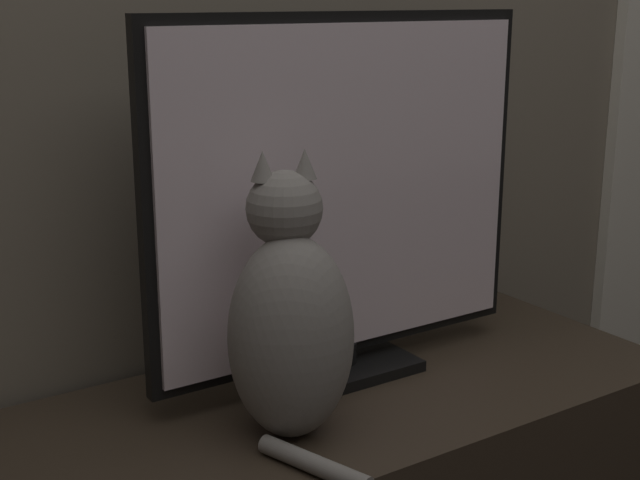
% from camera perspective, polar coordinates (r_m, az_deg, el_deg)
% --- Properties ---
extents(tv, '(0.74, 0.15, 0.63)m').
position_cam_1_polar(tv, '(1.53, 1.56, 2.60)').
color(tv, black).
rests_on(tv, tv_stand).
extents(cat, '(0.23, 0.33, 0.44)m').
position_cam_1_polar(cat, '(1.35, -1.95, -5.29)').
color(cat, gray).
rests_on(cat, tv_stand).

